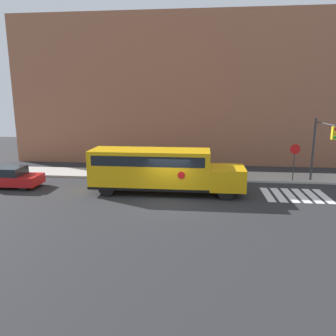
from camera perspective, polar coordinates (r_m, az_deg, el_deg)
The scene contains 8 objects.
ground_plane at distance 20.01m, azimuth 0.09°, elevation -5.73°, with size 60.00×60.00×0.00m, color #28282B.
sidewalk_strip at distance 26.23m, azimuth 1.57°, elevation -1.21°, with size 44.00×3.00×0.15m.
building_backdrop at distance 32.00m, azimuth 2.58°, elevation 13.29°, with size 32.00×4.00×13.54m.
crosswalk_stripes at distance 22.64m, azimuth 21.29°, elevation -4.44°, with size 4.00×3.20×0.01m.
school_bus at distance 21.25m, azimuth -1.61°, elevation -0.09°, with size 9.90×2.57×2.87m.
parked_car at distance 25.38m, azimuth -25.89°, elevation -1.44°, with size 4.16×1.88×1.43m.
stop_sign at distance 25.53m, azimuth 21.16°, elevation 1.74°, with size 0.72×0.10×2.85m.
traffic_light at distance 24.84m, azimuth 25.02°, elevation 4.17°, with size 0.28×3.77×4.71m.
Camera 1 is at (1.98, -18.93, 6.17)m, focal length 35.00 mm.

